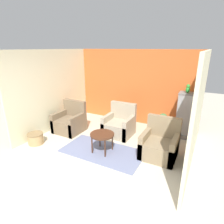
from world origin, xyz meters
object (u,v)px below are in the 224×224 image
(parrot, at_px, (188,89))
(potted_plant, at_px, (163,121))
(armchair_right, at_px, (160,145))
(wicker_basket, at_px, (36,138))
(birdcage, at_px, (184,116))
(armchair_left, at_px, (70,122))
(coffee_table, at_px, (102,136))
(armchair_middle, at_px, (119,125))

(parrot, height_order, potted_plant, parrot)
(armchair_right, xyz_separation_m, wicker_basket, (-3.29, -1.01, -0.14))
(birdcage, relative_size, potted_plant, 2.11)
(armchair_left, relative_size, birdcage, 0.71)
(coffee_table, bearing_deg, birdcage, 49.38)
(parrot, height_order, wicker_basket, parrot)
(potted_plant, bearing_deg, parrot, 6.79)
(armchair_left, height_order, armchair_middle, same)
(armchair_middle, height_order, birdcage, birdcage)
(coffee_table, relative_size, potted_plant, 0.96)
(birdcage, bearing_deg, armchair_middle, -154.68)
(potted_plant, bearing_deg, armchair_middle, -146.44)
(armchair_left, relative_size, parrot, 3.78)
(birdcage, height_order, potted_plant, birdcage)
(coffee_table, xyz_separation_m, armchair_right, (1.38, 0.50, -0.16))
(birdcage, xyz_separation_m, wicker_basket, (-3.63, -2.52, -0.48))
(armchair_left, relative_size, armchair_middle, 1.00)
(coffee_table, relative_size, wicker_basket, 1.42)
(birdcage, xyz_separation_m, potted_plant, (-0.62, -0.07, -0.26))
(armchair_middle, relative_size, birdcage, 0.71)
(armchair_middle, height_order, parrot, parrot)
(coffee_table, relative_size, armchair_left, 0.64)
(armchair_middle, height_order, potted_plant, armchair_middle)
(armchair_right, bearing_deg, potted_plant, 101.11)
(armchair_right, xyz_separation_m, birdcage, (0.34, 1.50, 0.35))
(parrot, distance_m, potted_plant, 1.26)
(armchair_left, height_order, birdcage, birdcage)
(parrot, xyz_separation_m, potted_plant, (-0.62, -0.07, -1.10))
(armchair_right, relative_size, birdcage, 0.71)
(armchair_right, relative_size, parrot, 3.78)
(coffee_table, height_order, birdcage, birdcage)
(armchair_right, distance_m, birdcage, 1.58)
(parrot, relative_size, wicker_basket, 0.59)
(armchair_left, relative_size, armchair_right, 1.00)
(coffee_table, bearing_deg, armchair_right, 19.86)
(armchair_middle, bearing_deg, potted_plant, 33.56)
(birdcage, bearing_deg, armchair_left, -157.57)
(armchair_right, distance_m, armchair_middle, 1.59)
(armchair_right, height_order, birdcage, birdcage)
(coffee_table, distance_m, armchair_left, 1.73)
(coffee_table, distance_m, birdcage, 2.64)
(coffee_table, distance_m, potted_plant, 2.22)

